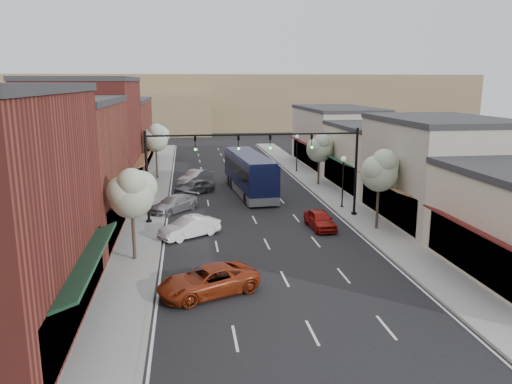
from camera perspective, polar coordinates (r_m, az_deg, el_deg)
name	(u,v)px	position (r m, az deg, el deg)	size (l,w,h in m)	color
ground	(272,254)	(31.12, 1.85, -7.13)	(160.00, 160.00, 0.00)	black
sidewalk_left	(152,193)	(48.61, -11.77, -0.11)	(2.80, 73.00, 0.15)	gray
sidewalk_right	(323,188)	(50.33, 7.68, 0.47)	(2.80, 73.00, 0.15)	gray
curb_left	(167,193)	(48.53, -10.12, -0.06)	(0.25, 73.00, 0.17)	gray
curb_right	(309,188)	(49.98, 6.13, 0.43)	(0.25, 73.00, 0.17)	gray
bldg_left_midnear	(50,169)	(36.51, -22.46, 2.41)	(10.14, 14.10, 9.40)	brown
bldg_left_midfar	(88,136)	(49.98, -18.66, 6.03)	(10.14, 14.10, 10.90)	maroon
bldg_left_far	(112,133)	(65.81, -16.09, 6.51)	(10.14, 18.10, 8.40)	brown
bldg_right_midnear	(437,170)	(40.16, 20.02, 2.35)	(9.14, 12.10, 7.90)	#ABA292
bldg_right_midfar	(377,157)	(51.02, 13.68, 3.92)	(9.14, 12.10, 6.40)	beige
bldg_right_far	(336,137)	(64.07, 9.12, 6.23)	(9.14, 16.10, 7.40)	#ABA292
hill_far	(206,101)	(119.07, -5.68, 10.26)	(120.00, 30.00, 12.00)	#7A6647
hill_near	(87,114)	(108.90, -18.78, 8.42)	(50.00, 20.00, 8.00)	#7A6647
signal_mast_right	(327,159)	(38.83, 8.07, 3.73)	(8.22, 0.46, 7.00)	black
signal_mast_left	(179,162)	(37.33, -8.78, 3.36)	(8.22, 0.46, 7.00)	black
tree_right_near	(380,169)	(35.96, 14.03, 2.52)	(2.85, 2.65, 5.95)	#47382B
tree_right_far	(320,147)	(51.04, 7.31, 5.11)	(2.85, 2.65, 5.43)	#47382B
tree_left_near	(132,192)	(29.65, -13.99, 0.00)	(2.85, 2.65, 5.69)	#47382B
tree_left_far	(156,137)	(55.22, -11.35, 6.16)	(2.85, 2.65, 6.13)	#47382B
lamp_post_near	(343,173)	(42.09, 9.92, 2.11)	(0.44, 0.44, 4.44)	black
lamp_post_far	(297,147)	(58.79, 4.70, 5.16)	(0.44, 0.44, 4.44)	black
coach_bus	(249,173)	(47.38, -0.78, 2.16)	(3.74, 12.52, 3.77)	#0D1337
red_hatchback	(320,219)	(36.54, 7.32, -3.13)	(1.59, 3.94, 1.34)	maroon
parked_car_a	(208,281)	(25.43, -5.52, -10.07)	(2.36, 5.12, 1.42)	maroon
parked_car_b	(190,227)	(34.51, -7.61, -4.02)	(1.49, 4.28, 1.41)	white
parked_car_c	(174,204)	(41.33, -9.36, -1.35)	(1.91, 4.69, 1.36)	#939398
parked_car_d	(195,187)	(47.76, -7.02, 0.60)	(1.64, 4.07, 1.39)	#55585C
parked_car_e	(195,177)	(52.16, -6.93, 1.67)	(1.58, 4.54, 1.50)	#A5A4AA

